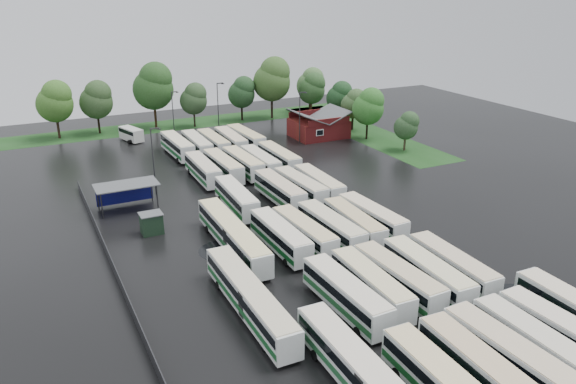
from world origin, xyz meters
name	(u,v)px	position (x,y,z in m)	size (l,w,h in m)	color
ground	(319,248)	(0.00, 0.00, 0.00)	(160.00, 160.00, 0.00)	black
brick_building	(319,127)	(24.00, 42.77, 1.87)	(10.07, 8.60, 5.39)	maroon
wash_shed	(126,187)	(-17.20, 22.02, 2.99)	(8.20, 4.20, 3.58)	#2D2D30
utility_hut	(151,223)	(-16.20, 12.60, 1.32)	(2.70, 2.20, 2.62)	black
grass_strip_north	(178,124)	(2.00, 64.80, 0.01)	(80.00, 10.00, 0.01)	#163D14
grass_strip_east	(361,131)	(34.00, 42.80, 0.01)	(10.00, 50.00, 0.01)	#163D14
west_fence	(108,254)	(-22.20, 8.00, 0.60)	(0.10, 50.00, 1.20)	#2D2D30
bus_r0c0	(442,384)	(-4.59, -26.13, 1.79)	(2.76, 11.78, 3.26)	silver
bus_r0c1	(479,369)	(-1.01, -26.02, 1.78)	(2.82, 11.69, 3.23)	silver
bus_r0c2	(509,357)	(2.08, -25.98, 1.83)	(2.94, 12.03, 3.33)	silver
bus_r0c3	(535,345)	(5.20, -25.73, 1.76)	(2.46, 11.51, 3.20)	silver
bus_r0c4	(563,334)	(8.42, -25.72, 1.76)	(2.93, 11.59, 3.20)	silver
bus_r1c0	(346,295)	(-4.29, -12.61, 1.80)	(2.76, 11.83, 3.28)	silver
bus_r1c1	(371,285)	(-1.15, -12.06, 1.76)	(2.77, 11.54, 3.19)	silver
bus_r1c2	(398,278)	(1.86, -12.24, 1.78)	(2.88, 11.73, 3.24)	silver
bus_r1c3	(427,273)	(5.07, -12.71, 1.82)	(2.95, 12.00, 3.32)	silver
bus_r1c4	(452,266)	(8.35, -12.65, 1.76)	(2.78, 11.58, 3.21)	silver
bus_r2c0	(280,236)	(-4.22, 1.47, 1.77)	(2.54, 11.55, 3.21)	silver
bus_r2c1	(304,232)	(-1.30, 1.22, 1.73)	(2.90, 11.42, 3.15)	silver
bus_r2c2	(331,227)	(2.11, 0.96, 1.79)	(2.85, 11.76, 3.25)	silver
bus_r2c3	(354,223)	(5.22, 0.85, 1.73)	(2.83, 11.38, 3.14)	silver
bus_r2c4	(372,217)	(8.24, 1.46, 1.74)	(2.95, 11.47, 3.16)	silver
bus_r3c0	(236,198)	(-4.31, 14.77, 1.77)	(2.94, 11.65, 3.22)	silver
bus_r3c2	(280,190)	(2.06, 14.72, 1.79)	(2.63, 11.71, 3.25)	silver
bus_r3c3	(300,187)	(5.33, 14.84, 1.75)	(2.95, 11.55, 3.19)	silver
bus_r3c4	(319,184)	(8.22, 14.66, 1.75)	(2.65, 11.49, 3.19)	silver
bus_r4c0	(203,170)	(-4.50, 28.23, 1.76)	(2.66, 11.57, 3.21)	silver
bus_r4c1	(223,166)	(-1.16, 28.33, 1.79)	(2.70, 11.71, 3.25)	silver
bus_r4c2	(243,163)	(2.17, 28.39, 1.77)	(2.73, 11.64, 3.22)	silver
bus_r4c3	(260,162)	(5.00, 28.06, 1.73)	(2.45, 11.34, 3.15)	silver
bus_r4c4	(279,158)	(8.54, 28.45, 1.78)	(2.55, 11.65, 3.24)	silver
bus_r5c0	(177,146)	(-4.44, 42.33, 1.83)	(2.89, 12.03, 3.33)	silver
bus_r5c1	(197,145)	(-1.07, 41.81, 1.78)	(2.68, 11.66, 3.23)	silver
bus_r5c2	(214,143)	(2.01, 41.82, 1.73)	(2.51, 11.35, 3.15)	silver
bus_r5c3	(231,141)	(5.24, 41.71, 1.76)	(2.72, 11.58, 3.21)	silver
bus_r5c4	(246,138)	(8.25, 41.91, 1.81)	(3.08, 11.93, 3.29)	silver
artic_bus_west_a	(366,379)	(-9.18, -23.21, 1.79)	(2.72, 17.45, 3.23)	silver
artic_bus_west_b	(233,235)	(-9.01, 4.01, 1.82)	(2.73, 17.69, 3.28)	silver
artic_bus_west_c	(250,298)	(-12.43, -9.11, 1.77)	(2.57, 17.22, 3.19)	silver
minibus	(131,134)	(-9.56, 56.07, 1.41)	(3.78, 6.18, 2.54)	silver
tree_north_0	(55,101)	(-21.58, 64.19, 7.32)	(6.87, 6.87, 11.38)	black
tree_north_1	(97,99)	(-13.95, 64.58, 6.88)	(6.46, 6.46, 10.70)	black
tree_north_2	(154,86)	(-2.62, 63.94, 8.77)	(8.23, 8.23, 13.63)	black
tree_north_3	(194,98)	(4.84, 61.30, 5.98)	(5.61, 5.61, 9.29)	black
tree_north_4	(242,92)	(15.98, 62.35, 6.22)	(5.84, 5.84, 9.67)	black
tree_north_5	(273,79)	(22.72, 61.13, 8.73)	(8.20, 8.20, 13.57)	black
tree_north_6	(311,83)	(33.22, 62.91, 6.66)	(6.25, 6.25, 10.35)	black
tree_east_0	(407,125)	(33.54, 27.62, 4.60)	(4.36, 4.33, 7.17)	#3B2F20
tree_east_1	(369,106)	(31.74, 37.13, 6.43)	(6.04, 6.04, 10.00)	black
tree_east_2	(354,104)	(33.12, 44.40, 5.45)	(5.12, 5.12, 8.48)	black
tree_east_3	(340,96)	(33.63, 50.75, 5.82)	(5.46, 5.46, 9.05)	black
tree_east_4	(313,88)	(31.49, 59.00, 6.36)	(5.97, 5.97, 9.89)	#342211
lamp_post_ne	(300,114)	(18.81, 40.65, 5.58)	(1.48, 0.29, 9.61)	#2D2D30
lamp_post_nw	(154,156)	(-12.33, 25.66, 5.65)	(1.50, 0.29, 9.74)	#2D2D30
lamp_post_back_w	(174,112)	(-1.63, 53.88, 5.34)	(1.42, 0.28, 9.19)	#2D2D30
lamp_post_back_e	(219,104)	(7.65, 54.33, 5.83)	(1.55, 0.30, 10.04)	#2D2D30
puddle_0	(409,375)	(-4.61, -22.53, 0.00)	(4.45, 4.45, 0.01)	black
puddle_1	(527,345)	(6.79, -23.86, 0.00)	(4.56, 4.56, 0.01)	black
puddle_2	(223,251)	(-10.15, 4.32, 0.00)	(5.55, 5.55, 0.01)	black
puddle_3	(334,241)	(2.46, 0.80, 0.00)	(4.18, 4.18, 0.01)	black
puddle_4	(516,293)	(12.60, -17.25, 0.00)	(3.49, 3.49, 0.01)	black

